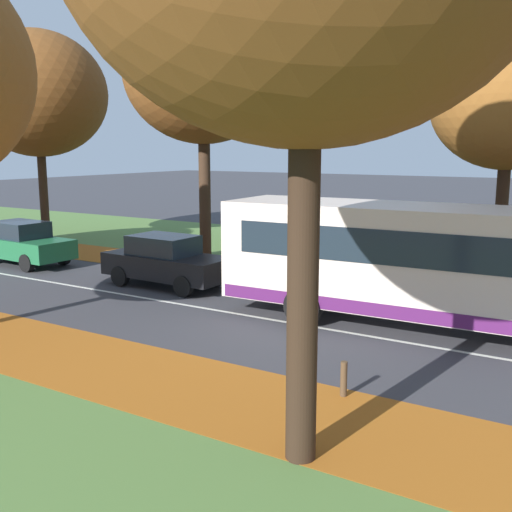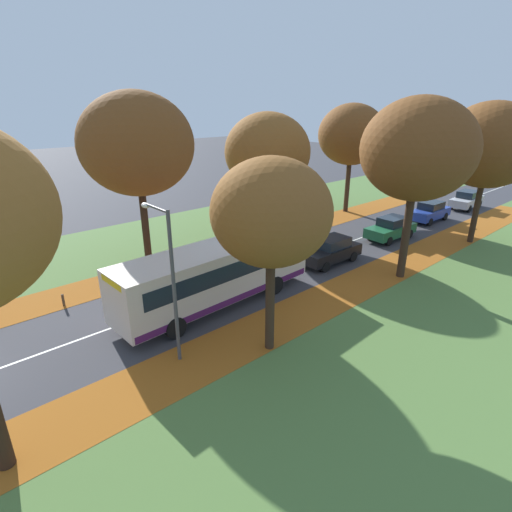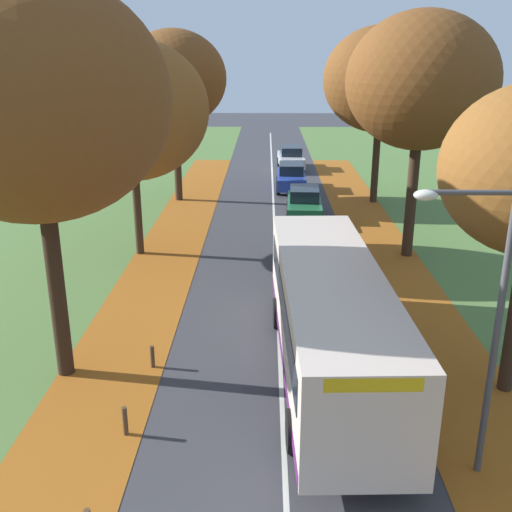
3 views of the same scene
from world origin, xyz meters
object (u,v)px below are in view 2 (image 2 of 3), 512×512
Objects in this scene: tree_right_near at (271,213)px; car_black_lead at (330,250)px; streetlamp_right at (168,269)px; car_green_following at (391,228)px; bollard_fourth at (63,300)px; car_blue_third_in_line at (430,211)px; tree_right_mid at (418,150)px; bollard_sixth at (172,268)px; tree_right_far at (489,145)px; bollard_fifth at (122,282)px; tree_left_far at (352,135)px; tree_left_mid at (267,152)px; car_silver_fourth_in_line at (467,200)px; bus at (216,272)px; tree_left_near at (137,145)px.

tree_right_near reaches higher than car_black_lead.
streetlamp_right is 19.62m from car_green_following.
bollard_fourth is 0.15× the size of car_blue_third_in_line.
bollard_sixth is (-9.06, -9.59, -6.75)m from tree_right_mid.
tree_right_far reaches higher than car_blue_third_in_line.
car_black_lead reaches higher than bollard_fifth.
tree_left_far is 1.21× the size of tree_right_near.
tree_left_far is at bearing 178.45° from tree_right_far.
car_black_lead is at bearing 99.80° from streetlamp_right.
tree_left_mid is 2.06× the size of car_silver_fourth_in_line.
car_silver_fourth_in_line is (-4.34, 9.74, -5.89)m from tree_right_far.
tree_right_far is (-0.04, 19.84, 1.03)m from tree_right_near.
bollard_fifth is 8.06m from streetlamp_right.
streetlamp_right reaches higher than car_green_following.
bollard_sixth is at bearing 88.80° from bollard_fifth.
bus is at bearing 50.35° from bollard_fourth.
streetlamp_right is at bearing -83.65° from car_green_following.
bollard_fifth reaches higher than bollard_sixth.
car_black_lead and car_blue_third_in_line have the same top height.
bollard_fourth is (1.90, -25.28, -6.43)m from tree_left_far.
bollard_fifth is 0.07× the size of bus.
tree_left_near is 14.00× the size of bollard_fifth.
streetlamp_right is at bearing -80.20° from car_black_lead.
car_blue_third_in_line is (6.91, 22.19, -6.35)m from tree_left_near.
tree_right_mid is 12.02m from bus.
tree_left_mid is 12.90m from bus.
tree_left_near is at bearing -138.86° from tree_right_mid.
bollard_sixth is at bearing -121.63° from car_black_lead.
tree_left_far is 23.21m from bollard_fifth.
car_green_following is (-0.02, 6.97, 0.00)m from car_black_lead.
tree_right_near is at bearing -65.33° from car_black_lead.
car_blue_third_in_line is at bearing 109.88° from tree_right_mid.
bus is at bearing 29.80° from bollard_fifth.
car_black_lead is (0.27, 8.47, -0.89)m from bus.
streetlamp_right is at bearing -85.96° from car_silver_fourth_in_line.
tree_right_mid is 19.34m from bollard_fourth.
tree_left_near reaches higher than car_green_following.
tree_left_far is at bearing 95.78° from bollard_sixth.
car_blue_third_in_line is at bearing 95.62° from streetlamp_right.
car_silver_fourth_in_line is at bearing 54.18° from tree_left_far.
bollard_fourth is at bearing -90.37° from bollard_sixth.
bollard_fourth is 0.15× the size of car_silver_fourth_in_line.
tree_right_far is at bearing 90.13° from tree_right_near.
tree_left_mid reaches higher than car_black_lead.
tree_right_mid is 9.30m from car_green_following.
streetlamp_right reaches higher than car_black_lead.
bollard_fifth is at bearing -114.47° from car_black_lead.
car_blue_third_in_line is (6.90, 12.22, -5.17)m from tree_left_mid.
tree_left_far is 14.40× the size of bollard_sixth.
tree_left_near is 2.35× the size of car_green_following.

